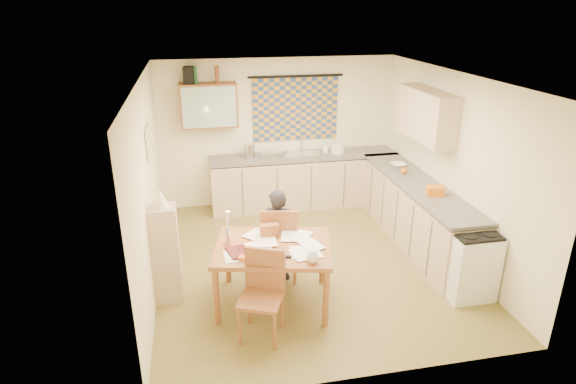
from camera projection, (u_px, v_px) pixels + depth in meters
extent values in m
cube|color=olive|center=(308.00, 262.00, 6.65)|extent=(4.00, 4.50, 0.02)
cube|color=white|center=(311.00, 76.00, 5.72)|extent=(4.00, 4.50, 0.02)
cube|color=#F8F1C8|center=(278.00, 132.00, 8.24)|extent=(4.00, 0.02, 2.50)
cube|color=#F8F1C8|center=(372.00, 263.00, 4.12)|extent=(4.00, 0.02, 2.50)
cube|color=#F8F1C8|center=(148.00, 187.00, 5.81)|extent=(0.02, 4.50, 2.50)
cube|color=#F8F1C8|center=(452.00, 166.00, 6.55)|extent=(0.02, 4.50, 2.50)
cube|color=navy|center=(296.00, 109.00, 8.11)|extent=(1.45, 0.03, 1.05)
cylinder|color=black|center=(296.00, 76.00, 7.89)|extent=(1.60, 0.04, 0.04)
cube|color=brown|center=(209.00, 105.00, 7.66)|extent=(0.90, 0.34, 0.70)
cube|color=#99B2A5|center=(209.00, 107.00, 7.51)|extent=(0.84, 0.02, 0.64)
cube|color=tan|center=(426.00, 115.00, 6.80)|extent=(0.34, 1.30, 0.70)
cube|color=beige|center=(149.00, 142.00, 6.02)|extent=(0.04, 0.50, 0.40)
cube|color=silver|center=(151.00, 142.00, 6.02)|extent=(0.01, 0.42, 0.32)
cube|color=tan|center=(307.00, 182.00, 8.34)|extent=(3.30, 0.60, 0.86)
cube|color=#565350|center=(307.00, 156.00, 8.17)|extent=(3.30, 0.62, 0.04)
cube|color=tan|center=(415.00, 214.00, 7.08)|extent=(0.60, 2.95, 0.86)
cube|color=#565350|center=(419.00, 184.00, 6.90)|extent=(0.62, 2.95, 0.04)
cube|color=white|center=(468.00, 264.00, 5.77)|extent=(0.55, 0.55, 0.82)
cube|color=black|center=(473.00, 232.00, 5.61)|extent=(0.52, 0.52, 0.03)
cube|color=silver|center=(303.00, 157.00, 8.16)|extent=(0.67, 0.60, 0.10)
cylinder|color=silver|center=(301.00, 144.00, 8.26)|extent=(0.04, 0.04, 0.28)
cube|color=silver|center=(272.00, 155.00, 8.04)|extent=(0.43, 0.40, 0.06)
cylinder|color=silver|center=(249.00, 151.00, 7.94)|extent=(0.20, 0.20, 0.24)
cylinder|color=white|center=(338.00, 148.00, 8.23)|extent=(0.28, 0.28, 0.16)
imported|color=white|center=(326.00, 148.00, 8.24)|extent=(0.14, 0.14, 0.18)
imported|color=white|center=(398.00, 165.00, 7.55)|extent=(0.24, 0.24, 0.06)
cube|color=orange|center=(435.00, 191.00, 6.43)|extent=(0.26, 0.22, 0.12)
sphere|color=orange|center=(404.00, 171.00, 7.23)|extent=(0.10, 0.10, 0.10)
cube|color=black|center=(189.00, 75.00, 7.44)|extent=(0.19, 0.22, 0.26)
cylinder|color=#195926|center=(195.00, 75.00, 7.45)|extent=(0.09, 0.09, 0.26)
cylinder|color=brown|center=(217.00, 74.00, 7.52)|extent=(0.07, 0.07, 0.26)
cube|color=brown|center=(273.00, 248.00, 5.48)|extent=(1.49, 1.26, 0.05)
cube|color=brown|center=(279.00, 242.00, 6.11)|extent=(0.54, 0.54, 0.04)
cube|color=brown|center=(279.00, 230.00, 5.81)|extent=(0.46, 0.13, 0.50)
cube|color=brown|center=(261.00, 299.00, 4.98)|extent=(0.56, 0.56, 0.04)
cube|color=brown|center=(265.00, 268.00, 5.07)|extent=(0.41, 0.21, 0.47)
imported|color=black|center=(277.00, 235.00, 6.03)|extent=(0.58, 0.50, 1.23)
cube|color=tan|center=(166.00, 254.00, 5.60)|extent=(0.32, 0.30, 1.20)
cone|color=beige|center=(160.00, 198.00, 5.34)|extent=(0.20, 0.20, 0.22)
cube|color=brown|center=(269.00, 231.00, 5.65)|extent=(0.22, 0.10, 0.16)
imported|color=white|center=(313.00, 258.00, 5.10)|extent=(0.17, 0.17, 0.10)
imported|color=maroon|center=(229.00, 254.00, 5.26)|extent=(0.36, 0.40, 0.03)
imported|color=orange|center=(234.00, 248.00, 5.39)|extent=(0.36, 0.37, 0.02)
cube|color=orange|center=(244.00, 258.00, 5.17)|extent=(0.13, 0.10, 0.04)
cube|color=black|center=(286.00, 257.00, 5.21)|extent=(0.14, 0.08, 0.02)
cylinder|color=silver|center=(228.00, 237.00, 5.47)|extent=(0.07, 0.07, 0.18)
cylinder|color=white|center=(227.00, 220.00, 5.42)|extent=(0.02, 0.02, 0.22)
sphere|color=#FFCC66|center=(229.00, 211.00, 5.35)|extent=(0.02, 0.02, 0.02)
cube|color=white|center=(295.00, 235.00, 5.71)|extent=(0.23, 0.31, 0.00)
cube|color=white|center=(248.00, 249.00, 5.39)|extent=(0.28, 0.34, 0.00)
cube|color=white|center=(234.00, 256.00, 5.24)|extent=(0.22, 0.30, 0.00)
cube|color=white|center=(299.00, 252.00, 5.32)|extent=(0.24, 0.32, 0.00)
cube|color=white|center=(262.00, 246.00, 5.44)|extent=(0.23, 0.31, 0.00)
cube|color=white|center=(311.00, 252.00, 5.31)|extent=(0.23, 0.31, 0.00)
cube|color=white|center=(301.00, 254.00, 5.27)|extent=(0.25, 0.33, 0.00)
cube|color=white|center=(254.00, 255.00, 5.24)|extent=(0.34, 0.36, 0.00)
cube|color=white|center=(290.00, 236.00, 5.67)|extent=(0.27, 0.34, 0.00)
cube|color=white|center=(311.00, 245.00, 5.46)|extent=(0.30, 0.35, 0.00)
cube|color=white|center=(256.00, 234.00, 5.71)|extent=(0.36, 0.36, 0.00)
cube|color=white|center=(301.00, 236.00, 5.66)|extent=(0.34, 0.36, 0.00)
cube|color=white|center=(267.00, 241.00, 5.54)|extent=(0.22, 0.30, 0.00)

